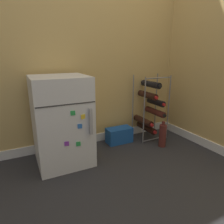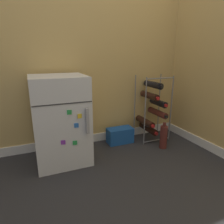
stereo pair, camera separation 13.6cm
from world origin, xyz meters
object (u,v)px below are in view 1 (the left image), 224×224
object	(u,v)px
mini_fridge	(62,121)
soda_box	(119,135)
loose_bottle_floor	(163,135)
wine_rack	(150,108)

from	to	relation	value
mini_fridge	soda_box	xyz separation A→B (m)	(0.65, 0.13, -0.31)
soda_box	loose_bottle_floor	world-z (taller)	loose_bottle_floor
mini_fridge	soda_box	size ratio (longest dim) A/B	2.77
wine_rack	soda_box	bearing A→B (deg)	175.31
loose_bottle_floor	mini_fridge	bearing A→B (deg)	170.77
wine_rack	soda_box	size ratio (longest dim) A/B	2.60
wine_rack	soda_box	world-z (taller)	wine_rack
wine_rack	loose_bottle_floor	xyz separation A→B (m)	(-0.02, -0.27, -0.24)
soda_box	loose_bottle_floor	distance (m)	0.47
wine_rack	soda_box	distance (m)	0.47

